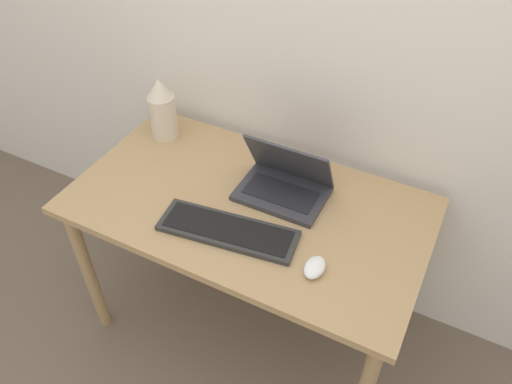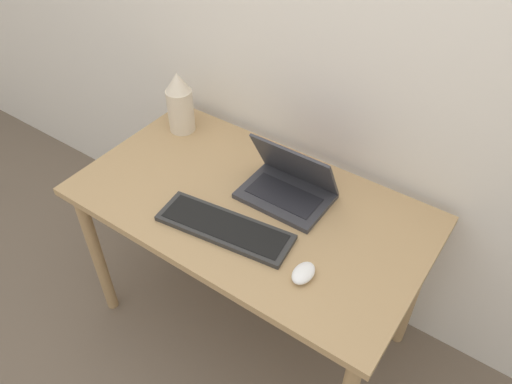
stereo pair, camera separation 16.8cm
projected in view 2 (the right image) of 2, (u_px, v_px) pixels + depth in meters
ground_plane at (201, 381)px, 2.08m from camera, size 12.00×12.00×0.00m
wall_back at (320, 27)px, 1.71m from camera, size 6.00×0.05×2.50m
desk at (250, 221)px, 1.85m from camera, size 1.28×0.71×0.75m
laptop at (289, 185)px, 1.79m from camera, size 0.32×0.22×0.22m
keyboard at (225, 227)px, 1.68m from camera, size 0.49×0.21×0.02m
mouse at (303, 273)px, 1.53m from camera, size 0.06×0.10×0.03m
vase at (180, 103)px, 2.04m from camera, size 0.11×0.11×0.27m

